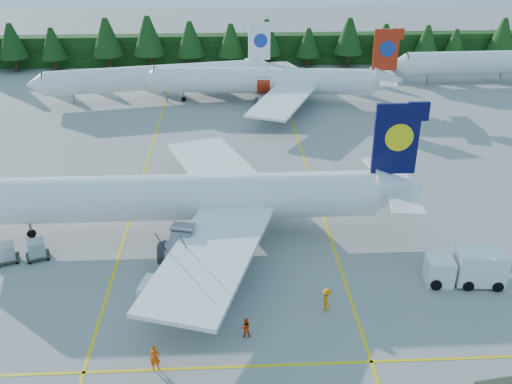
{
  "coord_description": "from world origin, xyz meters",
  "views": [
    {
      "loc": [
        -3.71,
        -36.19,
        28.44
      ],
      "look_at": [
        -1.07,
        14.35,
        3.5
      ],
      "focal_mm": 40.0,
      "sensor_mm": 36.0,
      "label": 1
    }
  ],
  "objects_px": {
    "airstairs": "(171,285)",
    "service_truck": "(465,267)",
    "airliner_navy": "(170,198)",
    "airliner_red": "(260,81)"
  },
  "relations": [
    {
      "from": "airstairs",
      "to": "service_truck",
      "type": "relative_size",
      "value": 1.06
    },
    {
      "from": "airliner_navy",
      "to": "service_truck",
      "type": "height_order",
      "value": "airliner_navy"
    },
    {
      "from": "airstairs",
      "to": "airliner_navy",
      "type": "bearing_deg",
      "value": 107.05
    },
    {
      "from": "airliner_navy",
      "to": "airliner_red",
      "type": "bearing_deg",
      "value": 75.56
    },
    {
      "from": "airliner_navy",
      "to": "service_truck",
      "type": "distance_m",
      "value": 27.26
    },
    {
      "from": "airstairs",
      "to": "airliner_red",
      "type": "bearing_deg",
      "value": 91.88
    },
    {
      "from": "airliner_red",
      "to": "service_truck",
      "type": "distance_m",
      "value": 53.91
    },
    {
      "from": "service_truck",
      "to": "airstairs",
      "type": "bearing_deg",
      "value": -173.69
    },
    {
      "from": "airstairs",
      "to": "service_truck",
      "type": "height_order",
      "value": "airstairs"
    },
    {
      "from": "airliner_red",
      "to": "airstairs",
      "type": "xyz_separation_m",
      "value": [
        -10.39,
        -52.26,
        -2.72
      ]
    }
  ]
}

